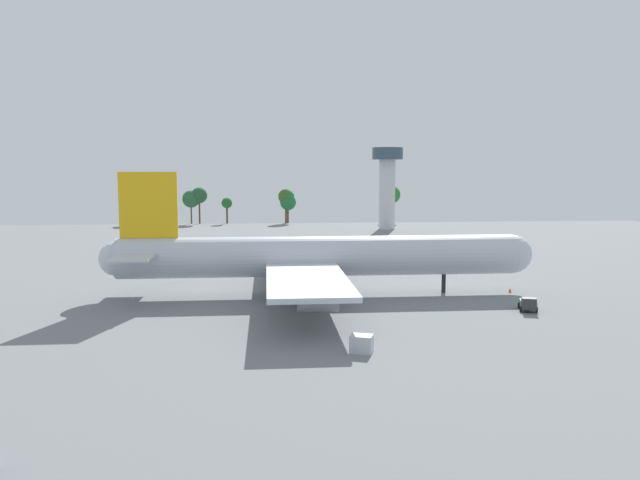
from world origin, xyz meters
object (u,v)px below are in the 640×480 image
object	(u,v)px
cargo_container_fore	(361,344)
control_tower	(387,179)
cargo_airplane	(318,257)
safety_cone_nose	(510,290)
pushback_tractor	(528,304)

from	to	relation	value
cargo_container_fore	control_tower	world-z (taller)	control_tower
control_tower	cargo_container_fore	bearing A→B (deg)	-102.27
cargo_container_fore	control_tower	xyz separation A→B (m)	(32.00, 147.17, 16.70)
cargo_container_fore	control_tower	size ratio (longest dim) A/B	0.10
cargo_airplane	control_tower	world-z (taller)	control_tower
safety_cone_nose	pushback_tractor	bearing A→B (deg)	-101.87
cargo_container_fore	safety_cone_nose	bearing A→B (deg)	46.60
pushback_tractor	cargo_container_fore	distance (m)	33.12
cargo_container_fore	safety_cone_nose	world-z (taller)	cargo_container_fore
cargo_container_fore	pushback_tractor	bearing A→B (deg)	33.80
safety_cone_nose	control_tower	bearing A→B (deg)	89.21
cargo_airplane	cargo_container_fore	distance (m)	33.59
cargo_container_fore	safety_cone_nose	xyz separation A→B (m)	(30.41, 32.16, -0.59)
pushback_tractor	safety_cone_nose	size ratio (longest dim) A/B	5.71
cargo_container_fore	control_tower	bearing A→B (deg)	77.73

